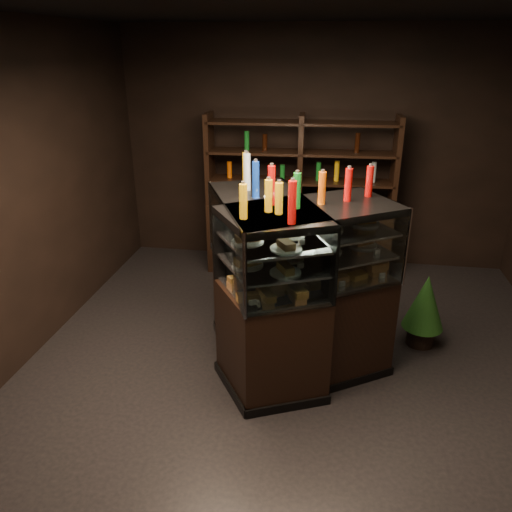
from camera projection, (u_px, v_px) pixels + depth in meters
The scene contains 7 objects.
ground at pixel (296, 360), 4.71m from camera, with size 5.00×5.00×0.00m, color black.
room_shell at pixel (304, 155), 3.95m from camera, with size 5.02×5.02×3.01m.
display_case at pixel (285, 317), 4.41m from camera, with size 1.79×1.62×1.58m.
food_display at pixel (286, 249), 4.15m from camera, with size 1.33×1.29×0.48m.
bottles_top at pixel (288, 186), 3.94m from camera, with size 1.16×1.14×0.30m.
potted_conifer at pixel (426, 301), 4.78m from camera, with size 0.39×0.39×0.84m.
back_shelving at pixel (298, 226), 6.36m from camera, with size 2.32×0.51×2.00m.
Camera 1 is at (0.24, -3.96, 2.75)m, focal length 35.00 mm.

